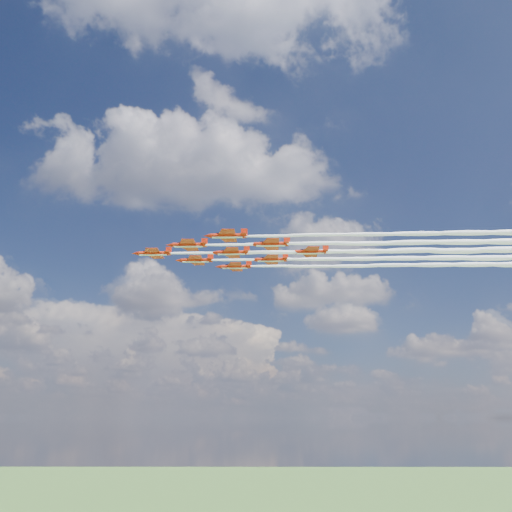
# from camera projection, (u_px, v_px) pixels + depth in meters

# --- Properties ---
(jet_lead) EXTENTS (106.92, 9.32, 2.72)m
(jet_lead) POSITION_uv_depth(u_px,v_px,m) (335.00, 252.00, 135.62)
(jet_lead) COLOR red
(jet_row2_port) EXTENTS (106.92, 9.32, 2.72)m
(jet_row2_port) POSITION_uv_depth(u_px,v_px,m) (380.00, 243.00, 128.97)
(jet_row2_port) COLOR red
(jet_row2_starb) EXTENTS (106.92, 9.32, 2.72)m
(jet_row2_starb) POSITION_uv_depth(u_px,v_px,m) (370.00, 259.00, 141.67)
(jet_row2_starb) COLOR red
(jet_row3_port) EXTENTS (106.92, 9.32, 2.72)m
(jet_row3_port) POSITION_uv_depth(u_px,v_px,m) (430.00, 234.00, 122.32)
(jet_row3_port) COLOR red
(jet_row3_centre) EXTENTS (106.92, 9.32, 2.72)m
(jet_row3_centre) POSITION_uv_depth(u_px,v_px,m) (415.00, 251.00, 135.02)
(jet_row3_centre) COLOR red
(jet_row3_starb) EXTENTS (106.92, 9.32, 2.72)m
(jet_row3_starb) POSITION_uv_depth(u_px,v_px,m) (402.00, 265.00, 147.72)
(jet_row3_starb) COLOR red
(jet_row4_port) EXTENTS (106.92, 9.32, 2.72)m
(jet_row4_port) POSITION_uv_depth(u_px,v_px,m) (464.00, 242.00, 128.38)
(jet_row4_port) COLOR red
(jet_row4_starb) EXTENTS (106.92, 9.32, 2.72)m
(jet_row4_starb) POSITION_uv_depth(u_px,v_px,m) (447.00, 258.00, 141.07)
(jet_row4_starb) COLOR red
(jet_tail) EXTENTS (106.92, 9.32, 2.72)m
(jet_tail) POSITION_uv_depth(u_px,v_px,m) (495.00, 250.00, 134.43)
(jet_tail) COLOR red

